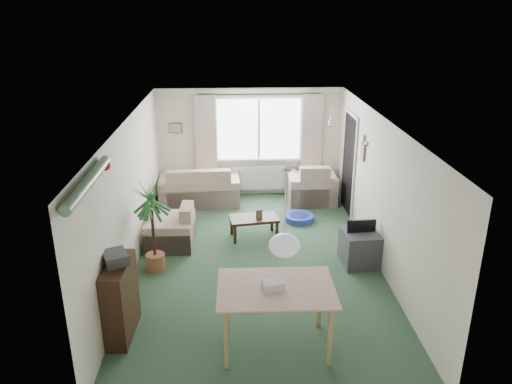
{
  "coord_description": "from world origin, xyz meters",
  "views": [
    {
      "loc": [
        -0.37,
        -7.38,
        4.06
      ],
      "look_at": [
        0.0,
        0.3,
        1.15
      ],
      "focal_mm": 35.0,
      "sensor_mm": 36.0,
      "label": 1
    }
  ],
  "objects_px": {
    "armchair_left": "(170,226)",
    "coffee_table": "(254,227)",
    "sofa": "(200,184)",
    "tv_cube": "(360,248)",
    "armchair_corner": "(312,182)",
    "houseplant": "(153,227)",
    "dining_table": "(276,318)",
    "pet_bed": "(299,218)",
    "bookshelf": "(121,300)"
  },
  "relations": [
    {
      "from": "coffee_table",
      "to": "tv_cube",
      "type": "height_order",
      "value": "tv_cube"
    },
    {
      "from": "armchair_left",
      "to": "dining_table",
      "type": "xyz_separation_m",
      "value": [
        1.63,
        -2.89,
        0.03
      ]
    },
    {
      "from": "armchair_corner",
      "to": "armchair_left",
      "type": "distance_m",
      "value": 3.46
    },
    {
      "from": "sofa",
      "to": "bookshelf",
      "type": "distance_m",
      "value": 4.63
    },
    {
      "from": "pet_bed",
      "to": "tv_cube",
      "type": "bearing_deg",
      "value": -66.5
    },
    {
      "from": "sofa",
      "to": "dining_table",
      "type": "height_order",
      "value": "sofa"
    },
    {
      "from": "coffee_table",
      "to": "bookshelf",
      "type": "xyz_separation_m",
      "value": [
        -1.84,
        -2.81,
        0.32
      ]
    },
    {
      "from": "armchair_left",
      "to": "pet_bed",
      "type": "height_order",
      "value": "armchair_left"
    },
    {
      "from": "coffee_table",
      "to": "armchair_left",
      "type": "bearing_deg",
      "value": -170.02
    },
    {
      "from": "armchair_corner",
      "to": "pet_bed",
      "type": "bearing_deg",
      "value": 69.64
    },
    {
      "from": "coffee_table",
      "to": "dining_table",
      "type": "bearing_deg",
      "value": -87.64
    },
    {
      "from": "armchair_left",
      "to": "coffee_table",
      "type": "bearing_deg",
      "value": 102.1
    },
    {
      "from": "armchair_left",
      "to": "coffee_table",
      "type": "xyz_separation_m",
      "value": [
        1.5,
        0.26,
        -0.18
      ]
    },
    {
      "from": "tv_cube",
      "to": "pet_bed",
      "type": "relative_size",
      "value": 1.07
    },
    {
      "from": "coffee_table",
      "to": "pet_bed",
      "type": "bearing_deg",
      "value": 37.1
    },
    {
      "from": "coffee_table",
      "to": "dining_table",
      "type": "relative_size",
      "value": 0.66
    },
    {
      "from": "bookshelf",
      "to": "dining_table",
      "type": "distance_m",
      "value": 2.0
    },
    {
      "from": "sofa",
      "to": "tv_cube",
      "type": "relative_size",
      "value": 2.72
    },
    {
      "from": "armchair_corner",
      "to": "coffee_table",
      "type": "relative_size",
      "value": 1.15
    },
    {
      "from": "coffee_table",
      "to": "tv_cube",
      "type": "distance_m",
      "value": 2.02
    },
    {
      "from": "dining_table",
      "to": "pet_bed",
      "type": "xyz_separation_m",
      "value": [
        0.8,
        3.86,
        -0.36
      ]
    },
    {
      "from": "houseplant",
      "to": "armchair_left",
      "type": "bearing_deg",
      "value": 80.5
    },
    {
      "from": "houseplant",
      "to": "pet_bed",
      "type": "distance_m",
      "value": 3.26
    },
    {
      "from": "armchair_corner",
      "to": "dining_table",
      "type": "height_order",
      "value": "armchair_corner"
    },
    {
      "from": "houseplant",
      "to": "bookshelf",
      "type": "bearing_deg",
      "value": -96.56
    },
    {
      "from": "bookshelf",
      "to": "houseplant",
      "type": "xyz_separation_m",
      "value": [
        0.19,
        1.65,
        0.26
      ]
    },
    {
      "from": "tv_cube",
      "to": "pet_bed",
      "type": "height_order",
      "value": "tv_cube"
    },
    {
      "from": "armchair_corner",
      "to": "houseplant",
      "type": "xyz_separation_m",
      "value": [
        -2.98,
        -2.9,
        0.32
      ]
    },
    {
      "from": "armchair_left",
      "to": "bookshelf",
      "type": "distance_m",
      "value": 2.58
    },
    {
      "from": "armchair_corner",
      "to": "houseplant",
      "type": "distance_m",
      "value": 4.17
    },
    {
      "from": "sofa",
      "to": "dining_table",
      "type": "distance_m",
      "value": 5.07
    },
    {
      "from": "coffee_table",
      "to": "bookshelf",
      "type": "relative_size",
      "value": 0.85
    },
    {
      "from": "sofa",
      "to": "armchair_corner",
      "type": "xyz_separation_m",
      "value": [
        2.43,
        -0.02,
        0.03
      ]
    },
    {
      "from": "armchair_corner",
      "to": "houseplant",
      "type": "height_order",
      "value": "houseplant"
    },
    {
      "from": "sofa",
      "to": "pet_bed",
      "type": "xyz_separation_m",
      "value": [
        2.03,
        -1.06,
        -0.36
      ]
    },
    {
      "from": "armchair_left",
      "to": "coffee_table",
      "type": "height_order",
      "value": "armchair_left"
    },
    {
      "from": "tv_cube",
      "to": "armchair_left",
      "type": "bearing_deg",
      "value": 161.91
    },
    {
      "from": "sofa",
      "to": "armchair_left",
      "type": "xyz_separation_m",
      "value": [
        -0.4,
        -2.03,
        -0.04
      ]
    },
    {
      "from": "coffee_table",
      "to": "dining_table",
      "type": "xyz_separation_m",
      "value": [
        0.13,
        -3.15,
        0.22
      ]
    },
    {
      "from": "dining_table",
      "to": "pet_bed",
      "type": "bearing_deg",
      "value": 78.27
    },
    {
      "from": "armchair_corner",
      "to": "tv_cube",
      "type": "distance_m",
      "value": 2.84
    },
    {
      "from": "sofa",
      "to": "dining_table",
      "type": "xyz_separation_m",
      "value": [
        1.23,
        -4.92,
        -0.01
      ]
    },
    {
      "from": "houseplant",
      "to": "tv_cube",
      "type": "xyz_separation_m",
      "value": [
        3.35,
        0.08,
        -0.49
      ]
    },
    {
      "from": "sofa",
      "to": "bookshelf",
      "type": "height_order",
      "value": "bookshelf"
    },
    {
      "from": "sofa",
      "to": "coffee_table",
      "type": "height_order",
      "value": "sofa"
    },
    {
      "from": "bookshelf",
      "to": "pet_bed",
      "type": "relative_size",
      "value": 1.76
    },
    {
      "from": "armchair_left",
      "to": "houseplant",
      "type": "relative_size",
      "value": 0.55
    },
    {
      "from": "armchair_corner",
      "to": "houseplant",
      "type": "bearing_deg",
      "value": 45.03
    },
    {
      "from": "bookshelf",
      "to": "dining_table",
      "type": "bearing_deg",
      "value": -7.52
    },
    {
      "from": "dining_table",
      "to": "tv_cube",
      "type": "xyz_separation_m",
      "value": [
        1.57,
        2.08,
        -0.13
      ]
    }
  ]
}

